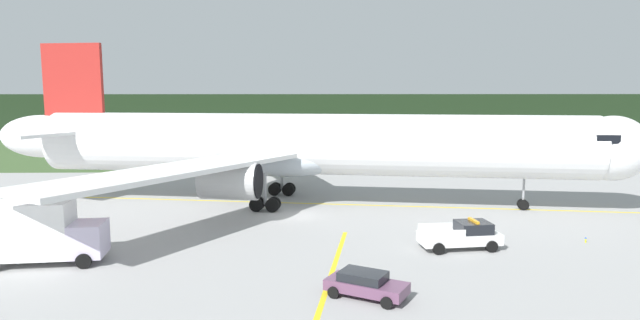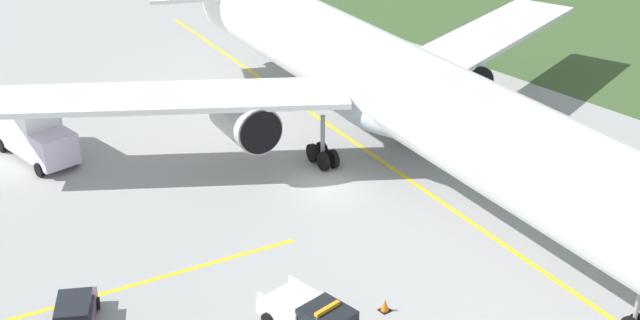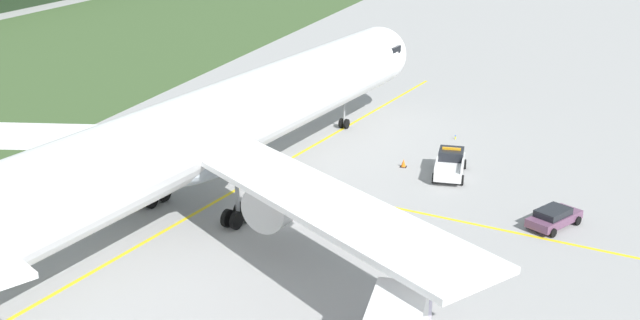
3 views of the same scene
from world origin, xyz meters
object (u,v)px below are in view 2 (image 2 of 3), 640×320
object	(u,v)px
airliner	(398,90)
staff_car	(74,315)
ops_pickup_truck	(315,320)
apron_cone	(385,305)
catering_truck	(32,129)

from	to	relation	value
airliner	staff_car	bearing A→B (deg)	-82.21
airliner	ops_pickup_truck	world-z (taller)	airliner
apron_cone	ops_pickup_truck	bearing A→B (deg)	-96.98
airliner	ops_pickup_truck	distance (m)	18.31
staff_car	apron_cone	size ratio (longest dim) A/B	6.91
catering_truck	staff_car	bearing A→B (deg)	-16.91
catering_truck	staff_car	size ratio (longest dim) A/B	1.60
ops_pickup_truck	catering_truck	size ratio (longest dim) A/B	0.78
staff_car	catering_truck	bearing A→B (deg)	163.09
ops_pickup_truck	catering_truck	xyz separation A→B (m)	(-26.09, -2.40, 1.07)
staff_car	apron_cone	bearing A→B (deg)	56.94
airliner	apron_cone	size ratio (longest dim) A/B	93.48
ops_pickup_truck	apron_cone	size ratio (longest dim) A/B	8.56
ops_pickup_truck	apron_cone	xyz separation A→B (m)	(0.46, 3.76, -0.60)
ops_pickup_truck	apron_cone	distance (m)	3.84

